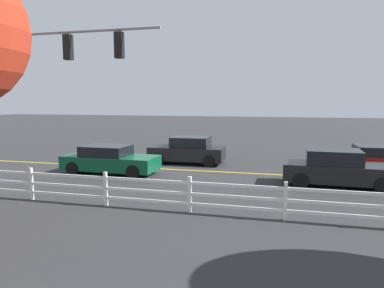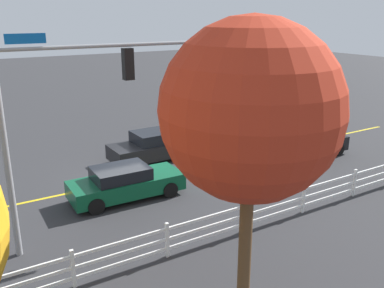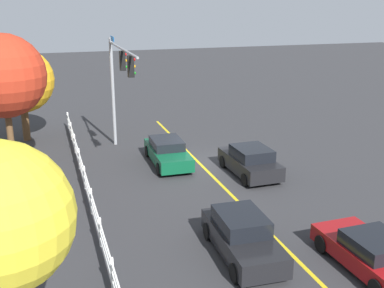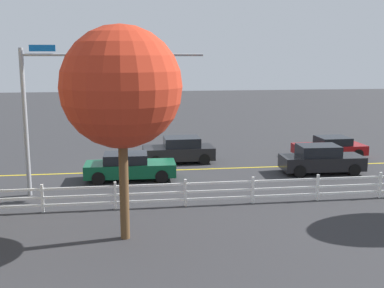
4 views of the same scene
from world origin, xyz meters
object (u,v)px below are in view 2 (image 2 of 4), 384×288
object	(u,v)px
car_2	(307,142)
car_0	(287,124)
car_1	(125,183)
car_3	(152,147)
tree_0	(251,111)

from	to	relation	value
car_2	car_0	bearing A→B (deg)	62.05
car_1	car_2	world-z (taller)	car_2
car_3	tree_0	bearing A→B (deg)	73.71
car_1	car_2	bearing A→B (deg)	1.35
car_0	tree_0	bearing A→B (deg)	41.42
car_3	tree_0	xyz separation A→B (m)	(3.17, 11.50, 4.45)
car_2	tree_0	xyz separation A→B (m)	(10.40, 7.90, 4.44)
car_0	car_2	bearing A→B (deg)	58.35
car_2	car_3	distance (m)	8.08
tree_0	car_0	bearing A→B (deg)	-137.24
car_0	tree_0	size ratio (longest dim) A/B	0.60
car_1	car_3	size ratio (longest dim) A/B	1.10
car_2	car_1	bearing A→B (deg)	-177.77
car_0	car_2	size ratio (longest dim) A/B	0.98
car_0	car_3	xyz separation A→B (m)	(9.41, 0.14, 0.11)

